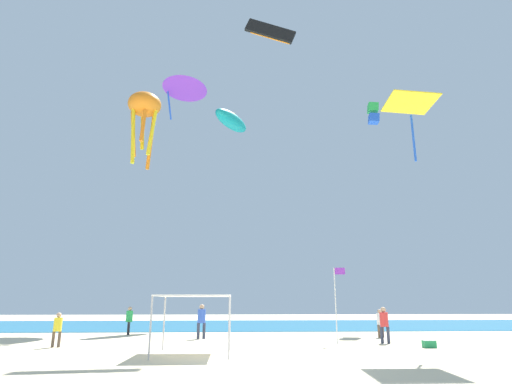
{
  "coord_description": "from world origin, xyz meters",
  "views": [
    {
      "loc": [
        -1.31,
        -15.17,
        2.08
      ],
      "look_at": [
        0.31,
        15.58,
        10.23
      ],
      "focal_mm": 29.05,
      "sensor_mm": 36.0,
      "label": 1
    }
  ],
  "objects_px": {
    "person_near_tent": "(380,321)",
    "person_leftmost": "(129,318)",
    "kite_diamond_yellow": "(410,106)",
    "kite_inflatable_teal": "(231,121)",
    "kite_box_green": "(373,113)",
    "kite_octopus_orange": "(144,108)",
    "person_rightmost": "(58,327)",
    "person_far_shore": "(384,322)",
    "person_central": "(202,318)",
    "cooler_box": "(429,344)",
    "canopy_tent": "(195,298)",
    "kite_delta_purple": "(185,86)",
    "banner_flag": "(337,297)",
    "kite_parafoil_black": "(270,32)"
  },
  "relations": [
    {
      "from": "kite_diamond_yellow",
      "to": "kite_inflatable_teal",
      "type": "bearing_deg",
      "value": -147.67
    },
    {
      "from": "kite_delta_purple",
      "to": "kite_octopus_orange",
      "type": "xyz_separation_m",
      "value": [
        -2.02,
        -7.84,
        -6.4
      ]
    },
    {
      "from": "person_near_tent",
      "to": "person_central",
      "type": "distance_m",
      "value": 10.65
    },
    {
      "from": "cooler_box",
      "to": "kite_box_green",
      "type": "relative_size",
      "value": 0.28
    },
    {
      "from": "kite_box_green",
      "to": "kite_parafoil_black",
      "type": "bearing_deg",
      "value": 139.92
    },
    {
      "from": "kite_octopus_orange",
      "to": "kite_delta_purple",
      "type": "bearing_deg",
      "value": 151.37
    },
    {
      "from": "cooler_box",
      "to": "canopy_tent",
      "type": "bearing_deg",
      "value": -169.86
    },
    {
      "from": "kite_box_green",
      "to": "person_far_shore",
      "type": "bearing_deg",
      "value": 166.62
    },
    {
      "from": "kite_octopus_orange",
      "to": "kite_diamond_yellow",
      "type": "distance_m",
      "value": 19.85
    },
    {
      "from": "person_rightmost",
      "to": "kite_octopus_orange",
      "type": "distance_m",
      "value": 18.21
    },
    {
      "from": "person_leftmost",
      "to": "kite_diamond_yellow",
      "type": "xyz_separation_m",
      "value": [
        16.2,
        -8.25,
        11.36
      ]
    },
    {
      "from": "cooler_box",
      "to": "kite_inflatable_teal",
      "type": "distance_m",
      "value": 28.62
    },
    {
      "from": "canopy_tent",
      "to": "banner_flag",
      "type": "bearing_deg",
      "value": 28.82
    },
    {
      "from": "person_rightmost",
      "to": "person_near_tent",
      "type": "bearing_deg",
      "value": -165.79
    },
    {
      "from": "person_rightmost",
      "to": "kite_inflatable_teal",
      "type": "xyz_separation_m",
      "value": [
        7.84,
        17.52,
        18.78
      ]
    },
    {
      "from": "person_far_shore",
      "to": "kite_delta_purple",
      "type": "height_order",
      "value": "kite_delta_purple"
    },
    {
      "from": "cooler_box",
      "to": "kite_delta_purple",
      "type": "distance_m",
      "value": 32.42
    },
    {
      "from": "person_far_shore",
      "to": "kite_diamond_yellow",
      "type": "bearing_deg",
      "value": -19.77
    },
    {
      "from": "cooler_box",
      "to": "kite_octopus_orange",
      "type": "distance_m",
      "value": 25.31
    },
    {
      "from": "kite_inflatable_teal",
      "to": "person_leftmost",
      "type": "bearing_deg",
      "value": 179.96
    },
    {
      "from": "person_far_shore",
      "to": "kite_delta_purple",
      "type": "bearing_deg",
      "value": 159.55
    },
    {
      "from": "person_far_shore",
      "to": "kite_inflatable_teal",
      "type": "xyz_separation_m",
      "value": [
        -8.28,
        16.45,
        18.65
      ]
    },
    {
      "from": "person_leftmost",
      "to": "kite_octopus_orange",
      "type": "relative_size",
      "value": 0.29
    },
    {
      "from": "kite_octopus_orange",
      "to": "kite_parafoil_black",
      "type": "distance_m",
      "value": 11.3
    },
    {
      "from": "person_central",
      "to": "cooler_box",
      "type": "bearing_deg",
      "value": -46.4
    },
    {
      "from": "person_central",
      "to": "kite_diamond_yellow",
      "type": "distance_m",
      "value": 16.75
    },
    {
      "from": "person_leftmost",
      "to": "kite_octopus_orange",
      "type": "distance_m",
      "value": 15.77
    },
    {
      "from": "person_near_tent",
      "to": "kite_inflatable_teal",
      "type": "height_order",
      "value": "kite_inflatable_teal"
    },
    {
      "from": "canopy_tent",
      "to": "banner_flag",
      "type": "height_order",
      "value": "banner_flag"
    },
    {
      "from": "kite_octopus_orange",
      "to": "person_rightmost",
      "type": "bearing_deg",
      "value": -21.25
    },
    {
      "from": "person_central",
      "to": "kite_diamond_yellow",
      "type": "relative_size",
      "value": 0.55
    },
    {
      "from": "kite_diamond_yellow",
      "to": "cooler_box",
      "type": "bearing_deg",
      "value": -56.93
    },
    {
      "from": "kite_parafoil_black",
      "to": "kite_diamond_yellow",
      "type": "distance_m",
      "value": 13.17
    },
    {
      "from": "banner_flag",
      "to": "kite_inflatable_teal",
      "type": "distance_m",
      "value": 24.83
    },
    {
      "from": "person_central",
      "to": "cooler_box",
      "type": "distance_m",
      "value": 12.18
    },
    {
      "from": "canopy_tent",
      "to": "kite_parafoil_black",
      "type": "relative_size",
      "value": 0.83
    },
    {
      "from": "person_far_shore",
      "to": "kite_octopus_orange",
      "type": "height_order",
      "value": "kite_octopus_orange"
    },
    {
      "from": "canopy_tent",
      "to": "person_leftmost",
      "type": "distance_m",
      "value": 11.63
    },
    {
      "from": "banner_flag",
      "to": "kite_diamond_yellow",
      "type": "relative_size",
      "value": 1.08
    },
    {
      "from": "canopy_tent",
      "to": "person_leftmost",
      "type": "bearing_deg",
      "value": 116.21
    },
    {
      "from": "kite_box_green",
      "to": "person_central",
      "type": "bearing_deg",
      "value": 134.27
    },
    {
      "from": "kite_box_green",
      "to": "kite_diamond_yellow",
      "type": "distance_m",
      "value": 18.36
    },
    {
      "from": "canopy_tent",
      "to": "cooler_box",
      "type": "height_order",
      "value": "canopy_tent"
    },
    {
      "from": "canopy_tent",
      "to": "person_rightmost",
      "type": "relative_size",
      "value": 2.03
    },
    {
      "from": "kite_inflatable_teal",
      "to": "kite_delta_purple",
      "type": "distance_m",
      "value": 5.83
    },
    {
      "from": "cooler_box",
      "to": "person_central",
      "type": "bearing_deg",
      "value": 154.22
    },
    {
      "from": "banner_flag",
      "to": "kite_diamond_yellow",
      "type": "bearing_deg",
      "value": -22.19
    },
    {
      "from": "banner_flag",
      "to": "person_far_shore",
      "type": "bearing_deg",
      "value": 6.12
    },
    {
      "from": "person_near_tent",
      "to": "person_leftmost",
      "type": "bearing_deg",
      "value": -30.81
    },
    {
      "from": "person_rightmost",
      "to": "kite_diamond_yellow",
      "type": "distance_m",
      "value": 21.17
    }
  ]
}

